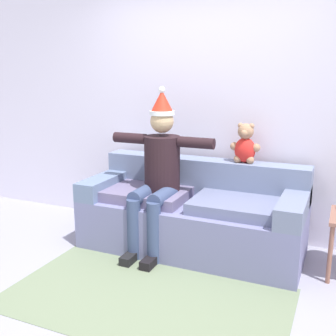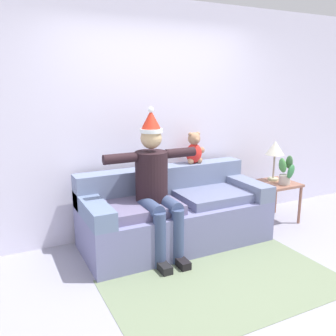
{
  "view_description": "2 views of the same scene",
  "coord_description": "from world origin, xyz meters",
  "px_view_note": "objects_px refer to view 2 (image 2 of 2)",
  "views": [
    {
      "loc": [
        1.27,
        -2.48,
        1.66
      ],
      "look_at": [
        -0.21,
        0.89,
        0.8
      ],
      "focal_mm": 43.48,
      "sensor_mm": 36.0,
      "label": 1
    },
    {
      "loc": [
        -1.79,
        -2.4,
        1.78
      ],
      "look_at": [
        -0.15,
        0.88,
        0.91
      ],
      "focal_mm": 38.79,
      "sensor_mm": 36.0,
      "label": 2
    }
  ],
  "objects_px": {
    "teddy_bear": "(194,149)",
    "table_lamp": "(275,150)",
    "side_table": "(275,188)",
    "potted_plant": "(286,171)",
    "couch": "(174,214)",
    "person_seated": "(155,182)"
  },
  "relations": [
    {
      "from": "side_table",
      "to": "teddy_bear",
      "type": "bearing_deg",
      "value": 165.03
    },
    {
      "from": "table_lamp",
      "to": "teddy_bear",
      "type": "bearing_deg",
      "value": 170.51
    },
    {
      "from": "couch",
      "to": "teddy_bear",
      "type": "height_order",
      "value": "teddy_bear"
    },
    {
      "from": "couch",
      "to": "table_lamp",
      "type": "bearing_deg",
      "value": 3.34
    },
    {
      "from": "side_table",
      "to": "potted_plant",
      "type": "relative_size",
      "value": 1.37
    },
    {
      "from": "teddy_bear",
      "to": "table_lamp",
      "type": "distance_m",
      "value": 1.12
    },
    {
      "from": "person_seated",
      "to": "teddy_bear",
      "type": "bearing_deg",
      "value": 31.35
    },
    {
      "from": "person_seated",
      "to": "potted_plant",
      "type": "xyz_separation_m",
      "value": [
        1.82,
        0.04,
        -0.09
      ]
    },
    {
      "from": "teddy_bear",
      "to": "table_lamp",
      "type": "relative_size",
      "value": 0.73
    },
    {
      "from": "person_seated",
      "to": "side_table",
      "type": "relative_size",
      "value": 2.96
    },
    {
      "from": "person_seated",
      "to": "table_lamp",
      "type": "height_order",
      "value": "person_seated"
    },
    {
      "from": "teddy_bear",
      "to": "potted_plant",
      "type": "relative_size",
      "value": 1.01
    },
    {
      "from": "couch",
      "to": "potted_plant",
      "type": "bearing_deg",
      "value": -4.72
    },
    {
      "from": "table_lamp",
      "to": "potted_plant",
      "type": "xyz_separation_m",
      "value": [
        -0.0,
        -0.21,
        -0.23
      ]
    },
    {
      "from": "couch",
      "to": "table_lamp",
      "type": "relative_size",
      "value": 3.96
    },
    {
      "from": "side_table",
      "to": "table_lamp",
      "type": "distance_m",
      "value": 0.5
    },
    {
      "from": "couch",
      "to": "side_table",
      "type": "bearing_deg",
      "value": -0.42
    },
    {
      "from": "teddy_bear",
      "to": "side_table",
      "type": "bearing_deg",
      "value": -14.97
    },
    {
      "from": "teddy_bear",
      "to": "table_lamp",
      "type": "xyz_separation_m",
      "value": [
        1.11,
        -0.18,
        -0.07
      ]
    },
    {
      "from": "teddy_bear",
      "to": "potted_plant",
      "type": "height_order",
      "value": "teddy_bear"
    },
    {
      "from": "person_seated",
      "to": "side_table",
      "type": "distance_m",
      "value": 1.81
    },
    {
      "from": "couch",
      "to": "table_lamp",
      "type": "distance_m",
      "value": 1.63
    }
  ]
}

